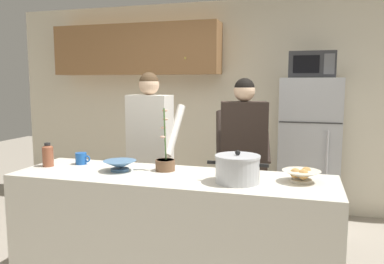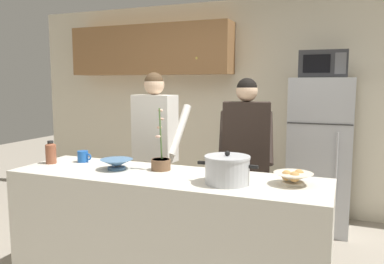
{
  "view_description": "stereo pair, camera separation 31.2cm",
  "coord_description": "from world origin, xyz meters",
  "px_view_note": "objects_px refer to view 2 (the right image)",
  "views": [
    {
      "loc": [
        0.92,
        -2.6,
        1.59
      ],
      "look_at": [
        0.0,
        0.55,
        1.17
      ],
      "focal_mm": 36.11,
      "sensor_mm": 36.0,
      "label": 1
    },
    {
      "loc": [
        1.22,
        -2.5,
        1.59
      ],
      "look_at": [
        0.0,
        0.55,
        1.17
      ],
      "focal_mm": 36.11,
      "sensor_mm": 36.0,
      "label": 2
    }
  ],
  "objects_px": {
    "person_near_pot": "(155,137)",
    "potted_orchid": "(161,162)",
    "coffee_mug": "(83,156)",
    "bottle_near_edge": "(51,152)",
    "microwave": "(324,64)",
    "empty_bowl": "(117,164)",
    "refrigerator": "(320,154)",
    "cooking_pot": "(227,170)",
    "person_by_sink": "(246,147)",
    "bread_bowl": "(293,177)"
  },
  "relations": [
    {
      "from": "person_near_pot",
      "to": "potted_orchid",
      "type": "relative_size",
      "value": 3.52
    },
    {
      "from": "coffee_mug",
      "to": "bottle_near_edge",
      "type": "bearing_deg",
      "value": -145.19
    },
    {
      "from": "microwave",
      "to": "bottle_near_edge",
      "type": "xyz_separation_m",
      "value": [
        -2.03,
        -1.82,
        -0.77
      ]
    },
    {
      "from": "microwave",
      "to": "empty_bowl",
      "type": "distance_m",
      "value": 2.43
    },
    {
      "from": "refrigerator",
      "to": "potted_orchid",
      "type": "relative_size",
      "value": 3.42
    },
    {
      "from": "cooking_pot",
      "to": "person_by_sink",
      "type": "bearing_deg",
      "value": 96.35
    },
    {
      "from": "cooking_pot",
      "to": "potted_orchid",
      "type": "distance_m",
      "value": 0.62
    },
    {
      "from": "coffee_mug",
      "to": "potted_orchid",
      "type": "height_order",
      "value": "potted_orchid"
    },
    {
      "from": "microwave",
      "to": "person_by_sink",
      "type": "height_order",
      "value": "microwave"
    },
    {
      "from": "coffee_mug",
      "to": "empty_bowl",
      "type": "distance_m",
      "value": 0.44
    },
    {
      "from": "refrigerator",
      "to": "cooking_pot",
      "type": "xyz_separation_m",
      "value": [
        -0.48,
        -1.92,
        0.19
      ]
    },
    {
      "from": "coffee_mug",
      "to": "empty_bowl",
      "type": "bearing_deg",
      "value": -17.92
    },
    {
      "from": "person_near_pot",
      "to": "person_by_sink",
      "type": "xyz_separation_m",
      "value": [
        0.92,
        -0.02,
        -0.04
      ]
    },
    {
      "from": "microwave",
      "to": "coffee_mug",
      "type": "distance_m",
      "value": 2.6
    },
    {
      "from": "bread_bowl",
      "to": "empty_bowl",
      "type": "distance_m",
      "value": 1.34
    },
    {
      "from": "person_near_pot",
      "to": "coffee_mug",
      "type": "xyz_separation_m",
      "value": [
        -0.31,
        -0.73,
        -0.09
      ]
    },
    {
      "from": "refrigerator",
      "to": "person_near_pot",
      "type": "bearing_deg",
      "value": -147.27
    },
    {
      "from": "cooking_pot",
      "to": "coffee_mug",
      "type": "height_order",
      "value": "cooking_pot"
    },
    {
      "from": "empty_bowl",
      "to": "microwave",
      "type": "bearing_deg",
      "value": 52.3
    },
    {
      "from": "refrigerator",
      "to": "person_by_sink",
      "type": "xyz_separation_m",
      "value": [
        -0.58,
        -0.98,
        0.2
      ]
    },
    {
      "from": "person_by_sink",
      "to": "cooking_pot",
      "type": "distance_m",
      "value": 0.94
    },
    {
      "from": "person_near_pot",
      "to": "cooking_pot",
      "type": "xyz_separation_m",
      "value": [
        1.03,
        -0.95,
        -0.04
      ]
    },
    {
      "from": "person_by_sink",
      "to": "cooking_pot",
      "type": "height_order",
      "value": "person_by_sink"
    },
    {
      "from": "bread_bowl",
      "to": "bottle_near_edge",
      "type": "xyz_separation_m",
      "value": [
        -1.97,
        -0.05,
        0.04
      ]
    },
    {
      "from": "refrigerator",
      "to": "cooking_pot",
      "type": "distance_m",
      "value": 1.99
    },
    {
      "from": "bread_bowl",
      "to": "cooking_pot",
      "type": "bearing_deg",
      "value": -162.6
    },
    {
      "from": "refrigerator",
      "to": "bottle_near_edge",
      "type": "distance_m",
      "value": 2.75
    },
    {
      "from": "microwave",
      "to": "cooking_pot",
      "type": "relative_size",
      "value": 1.15
    },
    {
      "from": "cooking_pot",
      "to": "potted_orchid",
      "type": "bearing_deg",
      "value": 161.47
    },
    {
      "from": "person_near_pot",
      "to": "microwave",
      "type": "bearing_deg",
      "value": 32.14
    },
    {
      "from": "microwave",
      "to": "empty_bowl",
      "type": "height_order",
      "value": "microwave"
    },
    {
      "from": "microwave",
      "to": "empty_bowl",
      "type": "relative_size",
      "value": 1.89
    },
    {
      "from": "cooking_pot",
      "to": "bread_bowl",
      "type": "xyz_separation_m",
      "value": [
        0.41,
        0.13,
        -0.04
      ]
    },
    {
      "from": "cooking_pot",
      "to": "microwave",
      "type": "bearing_deg",
      "value": 75.84
    },
    {
      "from": "potted_orchid",
      "to": "empty_bowl",
      "type": "bearing_deg",
      "value": -161.57
    },
    {
      "from": "microwave",
      "to": "person_near_pot",
      "type": "relative_size",
      "value": 0.28
    },
    {
      "from": "refrigerator",
      "to": "coffee_mug",
      "type": "height_order",
      "value": "refrigerator"
    },
    {
      "from": "cooking_pot",
      "to": "bread_bowl",
      "type": "height_order",
      "value": "cooking_pot"
    },
    {
      "from": "bread_bowl",
      "to": "empty_bowl",
      "type": "bearing_deg",
      "value": -178.23
    },
    {
      "from": "microwave",
      "to": "coffee_mug",
      "type": "relative_size",
      "value": 3.66
    },
    {
      "from": "coffee_mug",
      "to": "potted_orchid",
      "type": "relative_size",
      "value": 0.27
    },
    {
      "from": "bottle_near_edge",
      "to": "refrigerator",
      "type": "bearing_deg",
      "value": 42.25
    },
    {
      "from": "refrigerator",
      "to": "bottle_near_edge",
      "type": "xyz_separation_m",
      "value": [
        -2.03,
        -1.84,
        0.19
      ]
    },
    {
      "from": "cooking_pot",
      "to": "bottle_near_edge",
      "type": "relative_size",
      "value": 2.17
    },
    {
      "from": "person_near_pot",
      "to": "person_by_sink",
      "type": "bearing_deg",
      "value": -1.01
    },
    {
      "from": "person_by_sink",
      "to": "coffee_mug",
      "type": "distance_m",
      "value": 1.43
    },
    {
      "from": "microwave",
      "to": "cooking_pot",
      "type": "distance_m",
      "value": 2.1
    },
    {
      "from": "refrigerator",
      "to": "coffee_mug",
      "type": "xyz_separation_m",
      "value": [
        -1.82,
        -1.7,
        0.15
      ]
    },
    {
      "from": "microwave",
      "to": "person_near_pot",
      "type": "distance_m",
      "value": 1.92
    },
    {
      "from": "bread_bowl",
      "to": "person_by_sink",
      "type": "bearing_deg",
      "value": 122.74
    }
  ]
}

